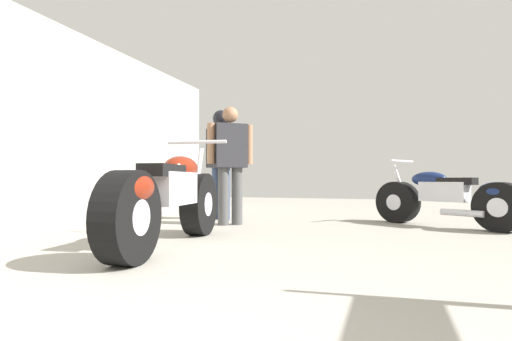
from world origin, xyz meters
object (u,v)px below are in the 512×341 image
at_px(mechanic_in_blue, 230,158).
at_px(mechanic_with_helmet, 221,154).
at_px(motorcycle_black_naked, 447,199).
at_px(motorcycle_maroon_cruiser, 169,199).

height_order(mechanic_in_blue, mechanic_with_helmet, mechanic_with_helmet).
distance_m(motorcycle_black_naked, mechanic_with_helmet, 3.25).
relative_size(motorcycle_maroon_cruiser, motorcycle_black_naked, 1.29).
relative_size(motorcycle_black_naked, mechanic_with_helmet, 1.02).
relative_size(mechanic_in_blue, mechanic_with_helmet, 0.95).
height_order(motorcycle_maroon_cruiser, motorcycle_black_naked, motorcycle_maroon_cruiser).
bearing_deg(motorcycle_black_naked, motorcycle_maroon_cruiser, -135.93).
height_order(motorcycle_black_naked, mechanic_in_blue, mechanic_in_blue).
bearing_deg(mechanic_with_helmet, motorcycle_black_naked, 0.51).
height_order(motorcycle_maroon_cruiser, mechanic_in_blue, mechanic_in_blue).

